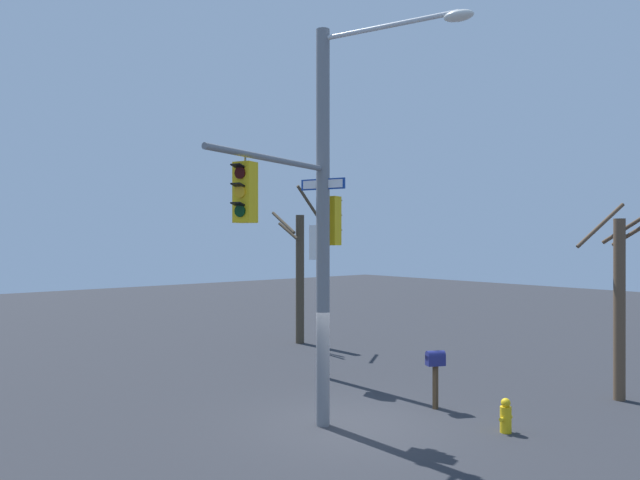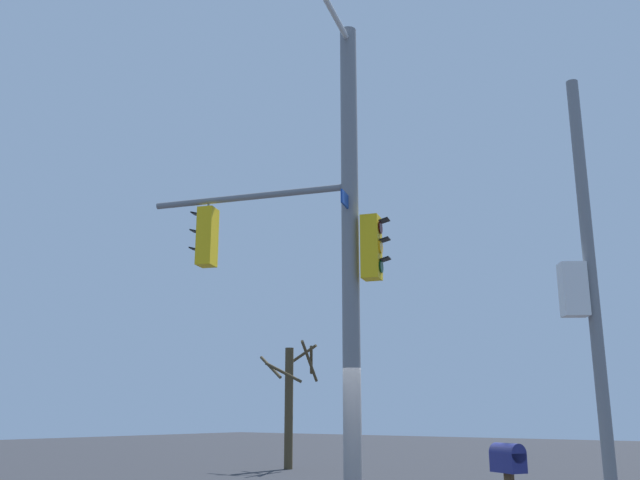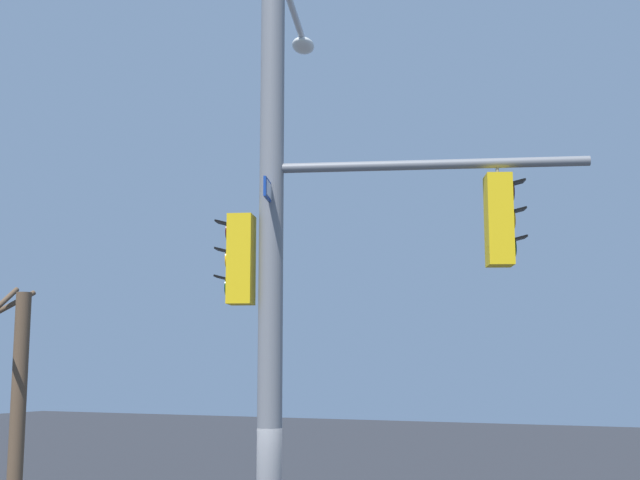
# 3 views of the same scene
# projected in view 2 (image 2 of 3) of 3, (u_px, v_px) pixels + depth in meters

# --- Properties ---
(main_signal_pole_assembly) EXTENTS (4.91, 3.77, 8.72)m
(main_signal_pole_assembly) POSITION_uv_depth(u_px,v_px,m) (329.00, 234.00, 11.82)
(main_signal_pole_assembly) COLOR slate
(main_signal_pole_assembly) RESTS_ON ground
(secondary_pole_assembly) EXTENTS (0.69, 0.58, 8.24)m
(secondary_pole_assembly) POSITION_uv_depth(u_px,v_px,m) (586.00, 285.00, 12.77)
(secondary_pole_assembly) COLOR slate
(secondary_pole_assembly) RESTS_ON ground
(mailbox) EXTENTS (0.50, 0.42, 1.41)m
(mailbox) POSITION_uv_depth(u_px,v_px,m) (508.00, 468.00, 8.67)
(mailbox) COLOR #4C3823
(mailbox) RESTS_ON ground
(bare_tree_across_street) EXTENTS (2.05, 2.06, 4.09)m
(bare_tree_across_street) POSITION_uv_depth(u_px,v_px,m) (290.00, 398.00, 22.77)
(bare_tree_across_street) COLOR #463B26
(bare_tree_across_street) RESTS_ON ground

